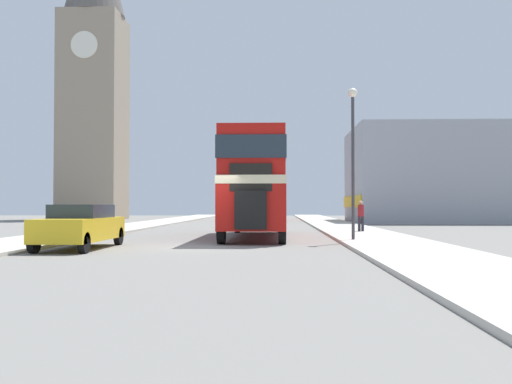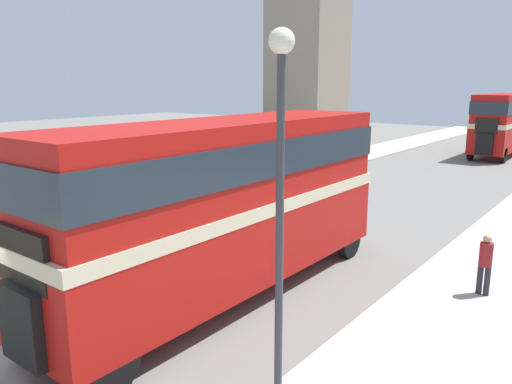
{
  "view_description": "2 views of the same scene",
  "coord_description": "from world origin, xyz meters",
  "px_view_note": "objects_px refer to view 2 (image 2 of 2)",
  "views": [
    {
      "loc": [
        2.61,
        -19.68,
        1.43
      ],
      "look_at": [
        1.7,
        5.76,
        2.03
      ],
      "focal_mm": 40.0,
      "sensor_mm": 36.0,
      "label": 1
    },
    {
      "loc": [
        9.51,
        -3.24,
        5.25
      ],
      "look_at": [
        0.0,
        9.06,
        1.85
      ],
      "focal_mm": 35.0,
      "sensor_mm": 36.0,
      "label": 2
    }
  ],
  "objects_px": {
    "bus_distant": "(503,119)",
    "double_decker_bus": "(228,194)",
    "street_lamp": "(280,178)",
    "pedestrian_walking": "(485,261)"
  },
  "relations": [
    {
      "from": "bus_distant",
      "to": "street_lamp",
      "type": "bearing_deg",
      "value": -82.99
    },
    {
      "from": "double_decker_bus",
      "to": "pedestrian_walking",
      "type": "distance_m",
      "value": 6.52
    },
    {
      "from": "pedestrian_walking",
      "to": "bus_distant",
      "type": "bearing_deg",
      "value": 101.42
    },
    {
      "from": "double_decker_bus",
      "to": "pedestrian_walking",
      "type": "height_order",
      "value": "double_decker_bus"
    },
    {
      "from": "double_decker_bus",
      "to": "bus_distant",
      "type": "xyz_separation_m",
      "value": [
        -0.36,
        31.06,
        0.05
      ]
    },
    {
      "from": "bus_distant",
      "to": "street_lamp",
      "type": "xyz_separation_m",
      "value": [
        4.23,
        -34.39,
        1.31
      ]
    },
    {
      "from": "double_decker_bus",
      "to": "street_lamp",
      "type": "distance_m",
      "value": 5.28
    },
    {
      "from": "bus_distant",
      "to": "double_decker_bus",
      "type": "bearing_deg",
      "value": -89.34
    },
    {
      "from": "double_decker_bus",
      "to": "pedestrian_walking",
      "type": "bearing_deg",
      "value": 34.74
    },
    {
      "from": "double_decker_bus",
      "to": "bus_distant",
      "type": "bearing_deg",
      "value": 90.66
    }
  ]
}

